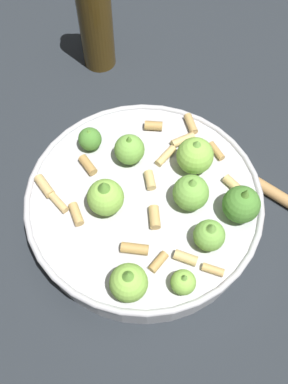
{
  "coord_description": "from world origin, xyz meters",
  "views": [
    {
      "loc": [
        0.18,
        -0.19,
        0.5
      ],
      "look_at": [
        0.0,
        0.0,
        0.06
      ],
      "focal_mm": 39.24,
      "sensor_mm": 36.0,
      "label": 1
    }
  ],
  "objects": [
    {
      "name": "olive_oil_bottle",
      "position": [
        -0.25,
        0.16,
        0.09
      ],
      "size": [
        0.05,
        0.05,
        0.22
      ],
      "color": "#4C3814",
      "rests_on": "ground"
    },
    {
      "name": "wooden_spoon",
      "position": [
        0.08,
        0.14,
        0.01
      ],
      "size": [
        0.24,
        0.05,
        0.02
      ],
      "color": "#B2844C",
      "rests_on": "ground"
    },
    {
      "name": "cooking_pan",
      "position": [
        0.0,
        0.0,
        0.03
      ],
      "size": [
        0.3,
        0.3,
        0.11
      ],
      "color": "#B7B7BC",
      "rests_on": "ground"
    },
    {
      "name": "ground_plane",
      "position": [
        0.0,
        0.0,
        0.0
      ],
      "size": [
        2.4,
        2.4,
        0.0
      ],
      "primitive_type": "plane",
      "color": "#23282D"
    }
  ]
}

